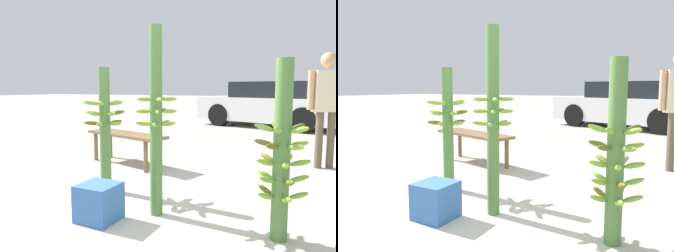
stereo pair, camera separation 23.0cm
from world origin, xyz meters
TOP-DOWN VIEW (x-y plane):
  - ground_plane at (0.00, 0.00)m, footprint 80.00×80.00m
  - banana_stalk_left at (-0.93, 0.53)m, footprint 0.46×0.46m
  - banana_stalk_center at (-0.10, 0.16)m, footprint 0.37×0.37m
  - banana_stalk_right at (0.97, 0.11)m, footprint 0.42×0.42m
  - vendor_person at (1.27, 2.72)m, footprint 0.54×0.33m
  - market_bench at (-1.41, 1.70)m, footprint 1.44×0.78m
  - parked_car at (-0.16, 7.50)m, footprint 4.30×2.68m
  - produce_crate at (-0.48, -0.18)m, footprint 0.32×0.32m

SIDE VIEW (x-z plane):
  - ground_plane at x=0.00m, z-range 0.00..0.00m
  - produce_crate at x=-0.48m, z-range 0.00..0.32m
  - market_bench at x=-1.41m, z-range 0.16..0.64m
  - parked_car at x=-0.16m, z-range -0.01..1.30m
  - banana_stalk_right at x=0.97m, z-range -0.02..1.34m
  - banana_stalk_left at x=-0.93m, z-range 0.04..1.41m
  - banana_stalk_center at x=-0.10m, z-range 0.01..1.69m
  - vendor_person at x=1.27m, z-range 0.17..1.81m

